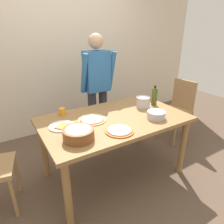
# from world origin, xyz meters

# --- Properties ---
(ground) EXTENTS (8.00, 8.00, 0.00)m
(ground) POSITION_xyz_m (0.00, 0.00, 0.00)
(ground) COLOR brown
(wall_back) EXTENTS (5.60, 0.10, 2.60)m
(wall_back) POSITION_xyz_m (0.00, 1.60, 1.30)
(wall_back) COLOR beige
(wall_back) RESTS_ON ground
(dining_table) EXTENTS (1.60, 0.96, 0.76)m
(dining_table) POSITION_xyz_m (0.00, 0.00, 0.67)
(dining_table) COLOR olive
(dining_table) RESTS_ON ground
(person_cook) EXTENTS (0.49, 0.25, 1.62)m
(person_cook) POSITION_xyz_m (0.19, 0.76, 0.94)
(person_cook) COLOR #2D2D38
(person_cook) RESTS_ON ground
(chair_wooden_right) EXTENTS (0.43, 0.43, 0.95)m
(chair_wooden_right) POSITION_xyz_m (1.32, 0.23, 0.54)
(chair_wooden_right) COLOR #A37A4C
(chair_wooden_right) RESTS_ON ground
(pizza_raw_on_board) EXTENTS (0.30, 0.30, 0.02)m
(pizza_raw_on_board) POSITION_xyz_m (-0.24, 0.07, 0.77)
(pizza_raw_on_board) COLOR beige
(pizza_raw_on_board) RESTS_ON dining_table
(pizza_cooked_on_tray) EXTENTS (0.28, 0.28, 0.02)m
(pizza_cooked_on_tray) POSITION_xyz_m (-0.13, -0.30, 0.77)
(pizza_cooked_on_tray) COLOR #C67A33
(pizza_cooked_on_tray) RESTS_ON dining_table
(plate_with_slice) EXTENTS (0.26, 0.26, 0.02)m
(plate_with_slice) POSITION_xyz_m (-0.57, 0.08, 0.77)
(plate_with_slice) COLOR white
(plate_with_slice) RESTS_ON dining_table
(popcorn_bowl) EXTENTS (0.28, 0.28, 0.11)m
(popcorn_bowl) POSITION_xyz_m (-0.52, -0.23, 0.82)
(popcorn_bowl) COLOR brown
(popcorn_bowl) RESTS_ON dining_table
(mixing_bowl_steel) EXTENTS (0.20, 0.20, 0.08)m
(mixing_bowl_steel) POSITION_xyz_m (0.38, -0.25, 0.80)
(mixing_bowl_steel) COLOR #B7B7BC
(mixing_bowl_steel) RESTS_ON dining_table
(olive_oil_bottle) EXTENTS (0.07, 0.07, 0.26)m
(olive_oil_bottle) POSITION_xyz_m (0.65, 0.08, 0.87)
(olive_oil_bottle) COLOR #47561E
(olive_oil_bottle) RESTS_ON dining_table
(steel_pot) EXTENTS (0.17, 0.17, 0.13)m
(steel_pot) POSITION_xyz_m (0.48, 0.09, 0.83)
(steel_pot) COLOR #B7B7BC
(steel_pot) RESTS_ON dining_table
(cup_orange) EXTENTS (0.07, 0.07, 0.08)m
(cup_orange) POSITION_xyz_m (-0.47, 0.37, 0.80)
(cup_orange) COLOR orange
(cup_orange) RESTS_ON dining_table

